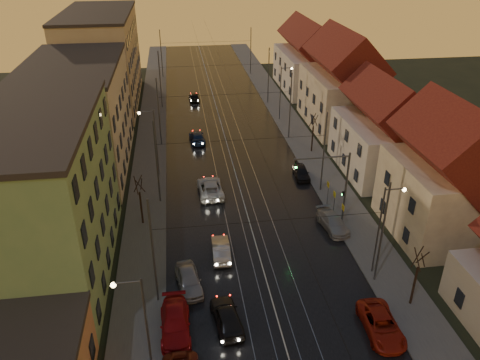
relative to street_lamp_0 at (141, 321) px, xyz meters
name	(u,v)px	position (x,y,z in m)	size (l,w,h in m)	color
road	(225,138)	(9.10, 38.00, -4.87)	(16.00, 120.00, 0.04)	black
sidewalk_left	(151,142)	(-0.90, 38.00, -4.81)	(4.00, 120.00, 0.15)	#4C4C4C
sidewalk_right	(297,134)	(19.10, 38.00, -4.81)	(4.00, 120.00, 0.15)	#4C4C4C
tram_rail_0	(209,139)	(6.90, 38.00, -4.83)	(0.06, 120.00, 0.03)	gray
tram_rail_1	(220,138)	(8.33, 38.00, -4.83)	(0.06, 120.00, 0.03)	gray
tram_rail_2	(231,138)	(9.87, 38.00, -4.83)	(0.06, 120.00, 0.03)	gray
tram_rail_3	(241,137)	(11.30, 38.00, -4.83)	(0.06, 120.00, 0.03)	gray
apartment_left_1	(35,203)	(-8.40, 12.00, 1.61)	(10.00, 18.00, 13.00)	#6A945E
apartment_left_2	(79,118)	(-8.40, 32.00, 1.11)	(10.00, 20.00, 12.00)	#BEB293
apartment_left_3	(103,60)	(-8.40, 56.00, 2.11)	(10.00, 24.00, 14.00)	tan
house_right_1	(446,180)	(26.10, 13.00, 0.56)	(8.67, 10.20, 10.80)	tan
house_right_2	(385,133)	(26.10, 26.00, -0.24)	(9.18, 12.24, 9.20)	beige
house_right_3	(342,86)	(26.10, 41.00, 0.92)	(9.18, 14.28, 11.50)	tan
house_right_4	(308,61)	(26.10, 59.00, 0.16)	(9.18, 16.32, 10.00)	beige
catenary_pole_l_1	(153,253)	(0.50, 7.00, -0.39)	(0.16, 0.16, 9.00)	#595B60
catenary_pole_r_1	(382,234)	(17.70, 7.00, -0.39)	(0.16, 0.16, 9.00)	#595B60
catenary_pole_l_2	(157,163)	(0.50, 22.00, -0.39)	(0.16, 0.16, 9.00)	#595B60
catenary_pole_r_2	(324,153)	(17.70, 22.00, -0.39)	(0.16, 0.16, 9.00)	#595B60
catenary_pole_l_3	(159,112)	(0.50, 37.00, -0.39)	(0.16, 0.16, 9.00)	#595B60
catenary_pole_r_3	(290,106)	(17.70, 37.00, -0.39)	(0.16, 0.16, 9.00)	#595B60
catenary_pole_l_4	(160,80)	(0.50, 52.00, -0.39)	(0.16, 0.16, 9.00)	#595B60
catenary_pole_r_4	(269,76)	(17.70, 52.00, -0.39)	(0.16, 0.16, 9.00)	#595B60
catenary_pole_l_5	(161,54)	(0.50, 70.00, -0.39)	(0.16, 0.16, 9.00)	#595B60
catenary_pole_r_5	(251,51)	(17.70, 70.00, -0.39)	(0.16, 0.16, 9.00)	#595B60
street_lamp_0	(141,321)	(0.00, 0.00, 0.00)	(1.75, 0.32, 8.00)	#595B60
street_lamp_1	(384,222)	(18.21, 8.00, 0.00)	(1.75, 0.32, 8.00)	#595B60
street_lamp_2	(153,137)	(0.00, 28.00, 0.00)	(1.75, 0.32, 8.00)	#595B60
street_lamp_3	(283,88)	(18.21, 44.00, 0.00)	(1.75, 0.32, 8.00)	#595B60
traffic_light_mast	(337,179)	(17.10, 16.00, -0.29)	(5.30, 0.32, 7.20)	#595B60
bare_tree_0	(141,202)	(-1.09, 18.00, -2.40)	(1.09, 1.09, 5.11)	black
bare_tree_1	(416,279)	(19.31, 4.00, -2.40)	(1.09, 1.09, 5.11)	black
bare_tree_2	(313,134)	(19.51, 32.00, -2.40)	(1.09, 1.09, 5.11)	black
driving_car_0	(227,316)	(5.41, 3.88, -4.12)	(1.81, 4.49, 1.53)	black
driving_car_1	(221,249)	(5.82, 11.96, -4.19)	(1.47, 4.22, 1.39)	#9E9EA3
driving_car_2	(210,188)	(5.81, 22.97, -4.13)	(2.51, 5.43, 1.51)	silver
driving_car_3	(197,137)	(5.25, 37.33, -4.21)	(1.89, 4.64, 1.35)	#192A4B
driving_car_4	(194,97)	(5.74, 54.81, -4.20)	(1.61, 4.01, 1.37)	black
parked_left_2	(175,323)	(1.78, 3.80, -4.15)	(2.05, 5.05, 1.46)	#A11013
parked_left_3	(189,280)	(2.90, 8.24, -4.13)	(1.78, 4.41, 1.50)	#96959A
parked_right_0	(381,325)	(15.97, 1.70, -4.20)	(2.28, 4.94, 1.37)	#A51F10
parked_right_1	(333,222)	(16.70, 14.76, -4.21)	(1.88, 4.62, 1.34)	#A2A3A8
parked_right_2	(301,172)	(16.42, 25.33, -4.22)	(1.56, 3.89, 1.32)	black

